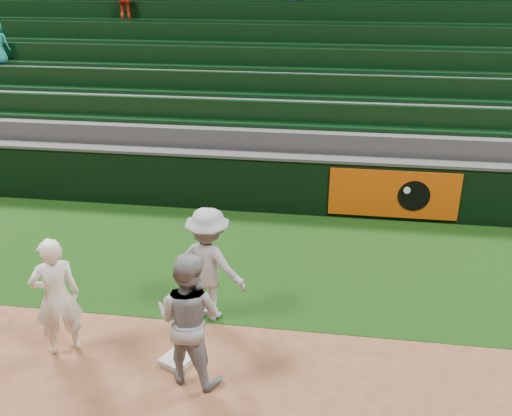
{
  "coord_description": "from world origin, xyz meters",
  "views": [
    {
      "loc": [
        1.8,
        -6.0,
        4.93
      ],
      "look_at": [
        0.58,
        2.3,
        1.3
      ],
      "focal_mm": 40.0,
      "sensor_mm": 36.0,
      "label": 1
    }
  ],
  "objects": [
    {
      "name": "ground",
      "position": [
        0.0,
        0.0,
        0.0
      ],
      "size": [
        70.0,
        70.0,
        0.0
      ],
      "primitive_type": "plane",
      "color": "brown",
      "rests_on": "ground"
    },
    {
      "name": "stadium_seating",
      "position": [
        0.0,
        8.97,
        1.7
      ],
      "size": [
        36.0,
        5.95,
        4.95
      ],
      "color": "#39393C",
      "rests_on": "ground"
    },
    {
      "name": "first_base",
      "position": [
        -0.14,
        -0.04,
        0.04
      ],
      "size": [
        0.48,
        0.48,
        0.08
      ],
      "primitive_type": "cube",
      "rotation": [
        0.0,
        0.0,
        -0.43
      ],
      "color": "silver",
      "rests_on": "ground"
    },
    {
      "name": "base_coach",
      "position": [
        0.06,
        1.1,
        0.88
      ],
      "size": [
        1.27,
        0.94,
        1.75
      ],
      "primitive_type": "imported",
      "rotation": [
        0.0,
        0.0,
        2.85
      ],
      "color": "#9C9FA9",
      "rests_on": "foul_grass"
    },
    {
      "name": "foul_grass",
      "position": [
        0.0,
        3.0,
        0.0
      ],
      "size": [
        36.0,
        4.2,
        0.01
      ],
      "primitive_type": "cube",
      "color": "black",
      "rests_on": "ground"
    },
    {
      "name": "first_baseman",
      "position": [
        -1.76,
        -0.0,
        0.85
      ],
      "size": [
        0.75,
        0.68,
        1.71
      ],
      "primitive_type": "imported",
      "rotation": [
        0.0,
        0.0,
        3.69
      ],
      "color": "white",
      "rests_on": "ground"
    },
    {
      "name": "field_wall",
      "position": [
        0.03,
        5.2,
        0.63
      ],
      "size": [
        36.0,
        0.45,
        1.25
      ],
      "color": "black",
      "rests_on": "ground"
    },
    {
      "name": "baserunner",
      "position": [
        0.12,
        -0.29,
        0.89
      ],
      "size": [
        1.01,
        0.87,
        1.78
      ],
      "primitive_type": "imported",
      "rotation": [
        0.0,
        0.0,
        2.89
      ],
      "color": "#90939A",
      "rests_on": "ground"
    }
  ]
}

